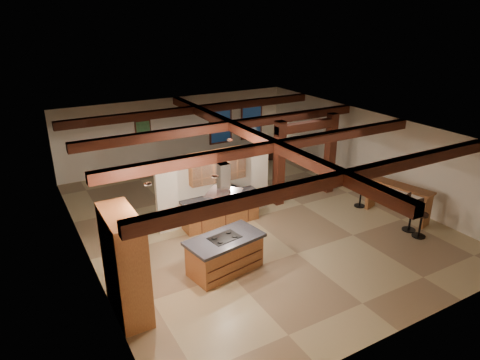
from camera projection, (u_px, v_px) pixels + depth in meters
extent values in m
plane|color=tan|center=(250.00, 218.00, 13.73)|extent=(12.00, 12.00, 0.00)
plane|color=silver|center=(178.00, 131.00, 18.04)|extent=(10.00, 0.00, 10.00)
plane|color=silver|center=(409.00, 272.00, 8.35)|extent=(10.00, 0.00, 10.00)
plane|color=silver|center=(83.00, 211.00, 10.89)|extent=(0.00, 12.00, 12.00)
plane|color=silver|center=(369.00, 151.00, 15.49)|extent=(0.00, 12.00, 12.00)
plane|color=#3E1F13|center=(251.00, 130.00, 12.66)|extent=(12.00, 12.00, 0.00)
cube|color=#3C150F|center=(344.00, 177.00, 9.48)|extent=(10.00, 0.25, 0.28)
cube|color=#3C150F|center=(276.00, 146.00, 11.66)|extent=(10.00, 0.25, 0.28)
cube|color=#3C150F|center=(230.00, 125.00, 13.76)|extent=(10.00, 0.25, 0.28)
cube|color=#3C150F|center=(196.00, 110.00, 15.94)|extent=(10.00, 0.25, 0.28)
cube|color=#3C150F|center=(251.00, 135.00, 12.71)|extent=(0.28, 12.00, 0.28)
cube|color=#3C150F|center=(279.00, 164.00, 14.24)|extent=(0.30, 0.30, 2.90)
cube|color=#3C150F|center=(330.00, 154.00, 15.25)|extent=(0.30, 0.30, 2.90)
cube|color=#3C150F|center=(307.00, 126.00, 14.32)|extent=(2.50, 0.28, 0.28)
cube|color=silver|center=(215.00, 187.00, 13.27)|extent=(3.80, 0.18, 2.20)
cube|color=#A86936|center=(125.00, 265.00, 9.04)|extent=(0.64, 1.60, 2.40)
cube|color=silver|center=(139.00, 263.00, 9.19)|extent=(0.06, 0.62, 0.95)
cube|color=black|center=(140.00, 254.00, 9.14)|extent=(0.01, 0.50, 0.28)
cube|color=#A86936|center=(221.00, 211.00, 13.20)|extent=(2.40, 0.60, 0.86)
cube|color=black|center=(221.00, 197.00, 13.02)|extent=(2.50, 0.66, 0.08)
cube|color=#A86936|center=(217.00, 166.00, 12.84)|extent=(1.80, 0.34, 0.95)
cube|color=silver|center=(220.00, 168.00, 12.70)|extent=(1.74, 0.02, 0.90)
pyramid|color=silver|center=(224.00, 209.00, 10.33)|extent=(1.10, 1.10, 0.45)
cube|color=silver|center=(224.00, 178.00, 10.03)|extent=(0.26, 0.22, 0.73)
cube|color=#3C150F|center=(220.00, 125.00, 18.89)|extent=(1.10, 0.05, 1.70)
cube|color=black|center=(221.00, 125.00, 18.87)|extent=(0.95, 0.02, 1.55)
cube|color=#3C150F|center=(251.00, 120.00, 19.63)|extent=(1.10, 0.05, 1.70)
cube|color=black|center=(252.00, 121.00, 19.60)|extent=(0.95, 0.02, 1.55)
cube|color=#3C150F|center=(143.00, 131.00, 17.21)|extent=(0.65, 0.04, 0.85)
cube|color=#296037|center=(143.00, 131.00, 17.19)|extent=(0.55, 0.01, 0.75)
cylinder|color=silver|center=(215.00, 177.00, 9.21)|extent=(0.16, 0.16, 0.03)
cylinder|color=silver|center=(230.00, 140.00, 11.80)|extent=(0.16, 0.16, 0.03)
cylinder|color=silver|center=(148.00, 184.00, 8.81)|extent=(0.16, 0.16, 0.03)
cube|color=#A86936|center=(225.00, 256.00, 10.81)|extent=(1.94, 1.20, 0.86)
cube|color=black|center=(225.00, 239.00, 10.64)|extent=(2.08, 1.34, 0.08)
cube|color=black|center=(225.00, 238.00, 10.62)|extent=(0.83, 0.62, 0.02)
imported|color=#3D180F|center=(231.00, 181.00, 15.84)|extent=(1.98, 1.37, 0.64)
imported|color=black|center=(253.00, 151.00, 19.16)|extent=(2.43, 1.55, 0.66)
imported|color=silver|center=(230.00, 191.00, 13.11)|extent=(0.50, 0.40, 0.24)
cube|color=#A86936|center=(400.00, 186.00, 13.43)|extent=(0.99, 2.16, 0.06)
cube|color=#A86936|center=(426.00, 211.00, 12.99)|extent=(0.48, 0.21, 1.05)
cube|color=#A86936|center=(371.00, 193.00, 14.27)|extent=(0.48, 0.21, 1.05)
cube|color=#3C150F|center=(276.00, 150.00, 19.60)|extent=(0.43, 0.43, 0.50)
cylinder|color=black|center=(276.00, 143.00, 19.48)|extent=(0.06, 0.06, 0.17)
cone|color=#FFD299|center=(276.00, 139.00, 19.42)|extent=(0.30, 0.30, 0.19)
cylinder|color=black|center=(422.00, 215.00, 12.34)|extent=(0.36, 0.36, 0.07)
cube|color=black|center=(419.00, 205.00, 12.39)|extent=(0.34, 0.05, 0.40)
cylinder|color=black|center=(420.00, 226.00, 12.47)|extent=(0.06, 0.06, 0.69)
cylinder|color=black|center=(418.00, 236.00, 12.59)|extent=(0.40, 0.40, 0.03)
cylinder|color=black|center=(412.00, 209.00, 12.69)|extent=(0.36, 0.36, 0.07)
cube|color=black|center=(408.00, 200.00, 12.72)|extent=(0.34, 0.13, 0.40)
cylinder|color=black|center=(410.00, 220.00, 12.83)|extent=(0.06, 0.06, 0.70)
cylinder|color=black|center=(409.00, 230.00, 12.95)|extent=(0.40, 0.40, 0.03)
cylinder|color=black|center=(361.00, 188.00, 14.30)|extent=(0.33, 0.33, 0.06)
cube|color=black|center=(359.00, 181.00, 14.34)|extent=(0.31, 0.06, 0.37)
cylinder|color=black|center=(360.00, 197.00, 14.42)|extent=(0.06, 0.06, 0.64)
cylinder|color=black|center=(359.00, 206.00, 14.54)|extent=(0.37, 0.37, 0.03)
cube|color=#3C150F|center=(232.00, 188.00, 14.88)|extent=(0.53, 0.53, 0.06)
cube|color=#3C150F|center=(228.00, 177.00, 14.87)|extent=(0.41, 0.18, 0.74)
cylinder|color=#3C150F|center=(233.00, 197.00, 14.75)|extent=(0.05, 0.05, 0.42)
cylinder|color=#3C150F|center=(239.00, 194.00, 14.98)|extent=(0.05, 0.05, 0.42)
cylinder|color=#3C150F|center=(225.00, 194.00, 14.95)|extent=(0.05, 0.05, 0.42)
cylinder|color=#3C150F|center=(232.00, 192.00, 15.19)|extent=(0.05, 0.05, 0.42)
cube|color=#3C150F|center=(204.00, 178.00, 15.74)|extent=(0.53, 0.53, 0.06)
cube|color=#3C150F|center=(208.00, 170.00, 15.47)|extent=(0.41, 0.18, 0.74)
cylinder|color=#3C150F|center=(205.00, 182.00, 16.05)|extent=(0.05, 0.05, 0.42)
cylinder|color=#3C150F|center=(198.00, 184.00, 15.81)|extent=(0.05, 0.05, 0.42)
cylinder|color=#3C150F|center=(211.00, 184.00, 15.84)|extent=(0.05, 0.05, 0.42)
cylinder|color=#3C150F|center=(205.00, 187.00, 15.60)|extent=(0.05, 0.05, 0.42)
cube|color=#3C150F|center=(245.00, 182.00, 15.36)|extent=(0.53, 0.53, 0.06)
cube|color=#3C150F|center=(241.00, 172.00, 15.36)|extent=(0.41, 0.18, 0.74)
cylinder|color=#3C150F|center=(246.00, 191.00, 15.23)|extent=(0.05, 0.05, 0.42)
cylinder|color=#3C150F|center=(252.00, 188.00, 15.46)|extent=(0.05, 0.05, 0.42)
cylinder|color=#3C150F|center=(239.00, 189.00, 15.44)|extent=(0.05, 0.05, 0.42)
cylinder|color=#3C150F|center=(245.00, 186.00, 15.67)|extent=(0.05, 0.05, 0.42)
cube|color=#3C150F|center=(218.00, 173.00, 16.22)|extent=(0.53, 0.53, 0.06)
cube|color=#3C150F|center=(221.00, 165.00, 15.96)|extent=(0.41, 0.18, 0.74)
cylinder|color=#3C150F|center=(218.00, 177.00, 16.53)|extent=(0.05, 0.05, 0.42)
cylinder|color=#3C150F|center=(212.00, 179.00, 16.29)|extent=(0.05, 0.05, 0.42)
cylinder|color=#3C150F|center=(224.00, 179.00, 16.32)|extent=(0.05, 0.05, 0.42)
cylinder|color=#3C150F|center=(218.00, 182.00, 16.09)|extent=(0.05, 0.05, 0.42)
cube|color=#3C150F|center=(258.00, 177.00, 15.85)|extent=(0.53, 0.53, 0.06)
cube|color=#3C150F|center=(253.00, 167.00, 15.84)|extent=(0.41, 0.18, 0.74)
cylinder|color=#3C150F|center=(258.00, 186.00, 15.71)|extent=(0.05, 0.05, 0.42)
cylinder|color=#3C150F|center=(264.00, 183.00, 15.95)|extent=(0.05, 0.05, 0.42)
cylinder|color=#3C150F|center=(251.00, 183.00, 15.92)|extent=(0.05, 0.05, 0.42)
cylinder|color=#3C150F|center=(257.00, 181.00, 16.16)|extent=(0.05, 0.05, 0.42)
cube|color=#3C150F|center=(230.00, 169.00, 16.70)|extent=(0.53, 0.53, 0.06)
cube|color=#3C150F|center=(234.00, 161.00, 16.44)|extent=(0.41, 0.18, 0.74)
cylinder|color=#3C150F|center=(230.00, 172.00, 17.01)|extent=(0.05, 0.05, 0.42)
cylinder|color=#3C150F|center=(224.00, 174.00, 16.78)|extent=(0.05, 0.05, 0.42)
cylinder|color=#3C150F|center=(236.00, 174.00, 16.80)|extent=(0.05, 0.05, 0.42)
cylinder|color=#3C150F|center=(230.00, 177.00, 16.57)|extent=(0.05, 0.05, 0.42)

